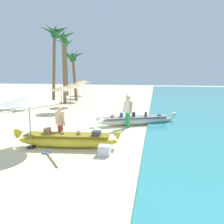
# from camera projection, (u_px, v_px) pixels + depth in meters

# --- Properties ---
(ground_plane) EXTENTS (80.00, 80.00, 0.00)m
(ground_plane) POSITION_uv_depth(u_px,v_px,m) (69.00, 138.00, 10.40)
(ground_plane) COLOR beige
(boat_yellow_foreground) EXTENTS (4.29, 1.15, 0.81)m
(boat_yellow_foreground) POSITION_uv_depth(u_px,v_px,m) (68.00, 140.00, 9.06)
(boat_yellow_foreground) COLOR yellow
(boat_yellow_foreground) RESTS_ON ground
(boat_white_midground) EXTENTS (4.52, 2.41, 0.73)m
(boat_white_midground) POSITION_uv_depth(u_px,v_px,m) (136.00, 120.00, 12.89)
(boat_white_midground) COLOR white
(boat_white_midground) RESTS_ON ground
(person_vendor_hatted) EXTENTS (0.58, 0.46, 1.78)m
(person_vendor_hatted) POSITION_uv_depth(u_px,v_px,m) (128.00, 109.00, 12.11)
(person_vendor_hatted) COLOR green
(person_vendor_hatted) RESTS_ON ground
(person_tourist_customer) EXTENTS (0.56, 0.48, 1.60)m
(person_tourist_customer) POSITION_uv_depth(u_px,v_px,m) (60.00, 122.00, 9.45)
(person_tourist_customer) COLOR #B2383D
(person_tourist_customer) RESTS_ON ground
(patio_umbrella_large) EXTENTS (2.16, 2.16, 2.12)m
(patio_umbrella_large) POSITION_uv_depth(u_px,v_px,m) (28.00, 99.00, 8.68)
(patio_umbrella_large) COLOR #B7B7BC
(patio_umbrella_large) RESTS_ON ground
(parasol_row_0) EXTENTS (1.60, 1.60, 1.91)m
(parasol_row_0) POSITION_uv_depth(u_px,v_px,m) (61.00, 88.00, 16.58)
(parasol_row_0) COLOR #8E6B47
(parasol_row_0) RESTS_ON ground
(parasol_row_1) EXTENTS (1.60, 1.60, 1.91)m
(parasol_row_1) POSITION_uv_depth(u_px,v_px,m) (70.00, 86.00, 19.30)
(parasol_row_1) COLOR #8E6B47
(parasol_row_1) RESTS_ON ground
(parasol_row_2) EXTENTS (1.60, 1.60, 1.91)m
(parasol_row_2) POSITION_uv_depth(u_px,v_px,m) (77.00, 84.00, 22.31)
(parasol_row_2) COLOR #8E6B47
(parasol_row_2) RESTS_ON ground
(parasol_row_3) EXTENTS (1.60, 1.60, 1.91)m
(parasol_row_3) POSITION_uv_depth(u_px,v_px,m) (79.00, 83.00, 25.14)
(parasol_row_3) COLOR #8E6B47
(parasol_row_3) RESTS_ON ground
(parasol_row_4) EXTENTS (1.60, 1.60, 1.91)m
(parasol_row_4) POSITION_uv_depth(u_px,v_px,m) (83.00, 81.00, 28.19)
(parasol_row_4) COLOR #8E6B47
(parasol_row_4) RESTS_ON ground
(palm_tree_tall_inland) EXTENTS (2.81, 2.59, 7.18)m
(palm_tree_tall_inland) POSITION_uv_depth(u_px,v_px,m) (54.00, 40.00, 21.12)
(palm_tree_tall_inland) COLOR brown
(palm_tree_tall_inland) RESTS_ON ground
(palm_tree_leaning_seaward) EXTENTS (2.57, 2.55, 6.63)m
(palm_tree_leaning_seaward) POSITION_uv_depth(u_px,v_px,m) (63.00, 45.00, 20.46)
(palm_tree_leaning_seaward) COLOR brown
(palm_tree_leaning_seaward) RESTS_ON ground
(palm_tree_mid_cluster) EXTENTS (2.59, 2.61, 5.07)m
(palm_tree_mid_cluster) POSITION_uv_depth(u_px,v_px,m) (73.00, 60.00, 22.85)
(palm_tree_mid_cluster) COLOR brown
(palm_tree_mid_cluster) RESTS_ON ground
(palm_tree_far_behind) EXTENTS (2.43, 2.92, 6.89)m
(palm_tree_far_behind) POSITION_uv_depth(u_px,v_px,m) (66.00, 51.00, 27.39)
(palm_tree_far_behind) COLOR brown
(palm_tree_far_behind) RESTS_ON ground
(cooler_box) EXTENTS (0.44, 0.37, 0.37)m
(cooler_box) POSITION_uv_depth(u_px,v_px,m) (105.00, 150.00, 8.21)
(cooler_box) COLOR silver
(cooler_box) RESTS_ON ground
(paddle) EXTENTS (1.16, 1.36, 0.05)m
(paddle) POSITION_uv_depth(u_px,v_px,m) (50.00, 157.00, 8.01)
(paddle) COLOR #8E6B47
(paddle) RESTS_ON ground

